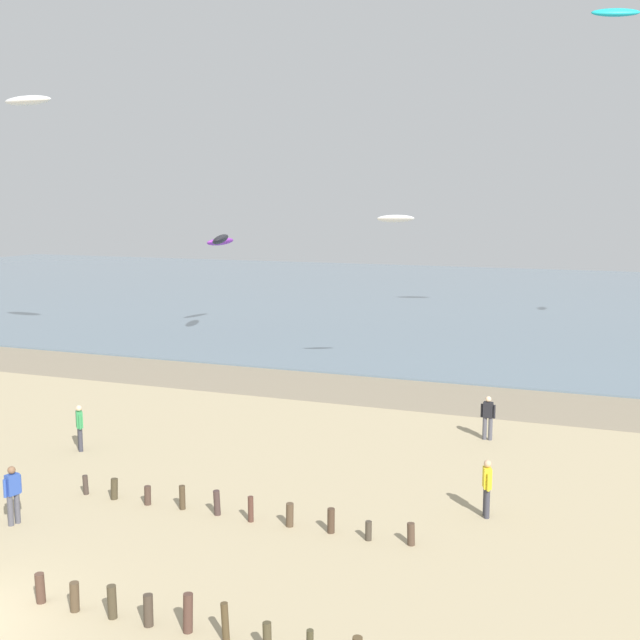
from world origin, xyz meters
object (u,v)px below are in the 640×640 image
object	(u,v)px
kite_aloft_1	(616,12)
person_far_down_beach	(13,493)
person_right_flank	(80,426)
kite_aloft_3	(396,219)
kite_aloft_2	(220,239)
person_trailing_behind	(487,486)
person_by_waterline	(488,416)
kite_aloft_5	(220,242)
kite_aloft_4	(28,101)

from	to	relation	value
kite_aloft_1	person_far_down_beach	bearing A→B (deg)	-128.58
person_right_flank	kite_aloft_1	bearing A→B (deg)	61.90
kite_aloft_3	kite_aloft_2	bearing A→B (deg)	-55.70
person_right_flank	kite_aloft_2	distance (m)	23.71
person_far_down_beach	person_trailing_behind	xyz separation A→B (m)	(12.42, 5.33, 0.00)
person_right_flank	person_by_waterline	bearing A→B (deg)	25.97
person_by_waterline	kite_aloft_3	world-z (taller)	kite_aloft_3
kite_aloft_2	kite_aloft_5	xyz separation A→B (m)	(-2.03, 3.80, -0.36)
kite_aloft_4	kite_aloft_5	xyz separation A→B (m)	(6.43, 11.09, -8.53)
kite_aloft_3	kite_aloft_1	bearing A→B (deg)	-145.92
person_trailing_behind	kite_aloft_3	world-z (taller)	kite_aloft_3
kite_aloft_5	kite_aloft_1	bearing A→B (deg)	112.46
kite_aloft_4	person_far_down_beach	bearing A→B (deg)	134.64
kite_aloft_1	kite_aloft_3	world-z (taller)	kite_aloft_1
person_by_waterline	person_right_flank	xyz separation A→B (m)	(-13.74, -6.69, 0.00)
person_far_down_beach	kite_aloft_2	size ratio (longest dim) A/B	0.54
kite_aloft_2	kite_aloft_5	bearing A→B (deg)	-172.13
person_right_flank	kite_aloft_3	bearing A→B (deg)	62.56
person_right_flank	person_trailing_behind	world-z (taller)	same
person_by_waterline	kite_aloft_5	xyz separation A→B (m)	(-21.68, 19.35, 5.35)
person_by_waterline	person_right_flank	world-z (taller)	same
person_by_waterline	person_far_down_beach	xyz separation A→B (m)	(-11.23, -12.92, 0.00)
kite_aloft_2	person_right_flank	bearing A→B (deg)	-5.43
person_trailing_behind	kite_aloft_3	xyz separation A→B (m)	(-7.22, 15.77, 7.29)
kite_aloft_1	kite_aloft_4	bearing A→B (deg)	-169.47
kite_aloft_2	kite_aloft_4	distance (m)	13.84
person_trailing_behind	kite_aloft_5	world-z (taller)	kite_aloft_5
person_by_waterline	kite_aloft_2	bearing A→B (deg)	141.64
person_far_down_beach	kite_aloft_4	bearing A→B (deg)	128.56
person_right_flank	kite_aloft_4	xyz separation A→B (m)	(-14.37, 14.95, 13.88)
person_far_down_beach	kite_aloft_2	bearing A→B (deg)	106.47
kite_aloft_2	kite_aloft_4	world-z (taller)	kite_aloft_4
person_right_flank	person_far_down_beach	world-z (taller)	same
kite_aloft_3	kite_aloft_4	world-z (taller)	kite_aloft_4
person_by_waterline	kite_aloft_4	bearing A→B (deg)	163.63
person_far_down_beach	kite_aloft_5	xyz separation A→B (m)	(-10.45, 32.27, 5.35)
kite_aloft_2	kite_aloft_3	world-z (taller)	kite_aloft_3
person_by_waterline	person_trailing_behind	bearing A→B (deg)	-81.08
kite_aloft_3	kite_aloft_5	world-z (taller)	kite_aloft_3
person_trailing_behind	kite_aloft_5	distance (m)	35.74
person_trailing_behind	person_by_waterline	bearing A→B (deg)	98.92
person_by_waterline	person_far_down_beach	distance (m)	17.12
kite_aloft_2	kite_aloft_4	xyz separation A→B (m)	(-8.46, -7.29, 8.17)
person_by_waterline	kite_aloft_3	bearing A→B (deg)	126.40
person_right_flank	person_far_down_beach	distance (m)	6.72
person_far_down_beach	kite_aloft_4	xyz separation A→B (m)	(-16.88, 21.18, 13.88)
kite_aloft_1	kite_aloft_3	distance (m)	23.00
kite_aloft_2	person_trailing_behind	bearing A→B (deg)	21.69
kite_aloft_2	kite_aloft_5	size ratio (longest dim) A/B	1.13
person_trailing_behind	kite_aloft_4	size ratio (longest dim) A/B	0.49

